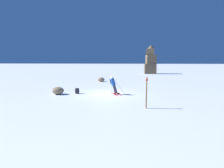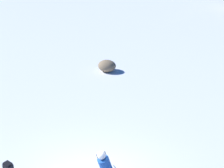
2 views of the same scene
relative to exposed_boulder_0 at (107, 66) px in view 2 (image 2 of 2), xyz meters
name	(u,v)px [view 2 (image 2 of 2)]	position (x,y,z in m)	size (l,w,h in m)	color
exposed_boulder_0	(107,66)	(0.00, 0.00, 0.00)	(0.96, 0.82, 0.63)	#7A664C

